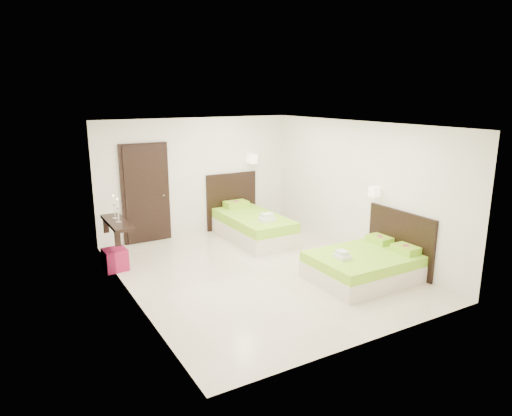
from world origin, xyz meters
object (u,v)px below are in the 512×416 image
bed_double (367,264)px  nightstand (257,222)px  ottoman (115,259)px  bed_single (251,225)px

bed_double → nightstand: (-0.14, 3.52, -0.09)m
bed_double → ottoman: (-3.66, 2.55, -0.07)m
bed_double → nightstand: bearing=92.3°
bed_double → nightstand: bed_double is taller
bed_double → ottoman: 4.46m
nightstand → bed_double: bearing=-111.3°
bed_single → nightstand: size_ratio=5.42×
bed_single → nightstand: bearing=50.8°
bed_single → bed_double: (0.61, -2.94, -0.05)m
bed_double → ottoman: bed_double is taller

